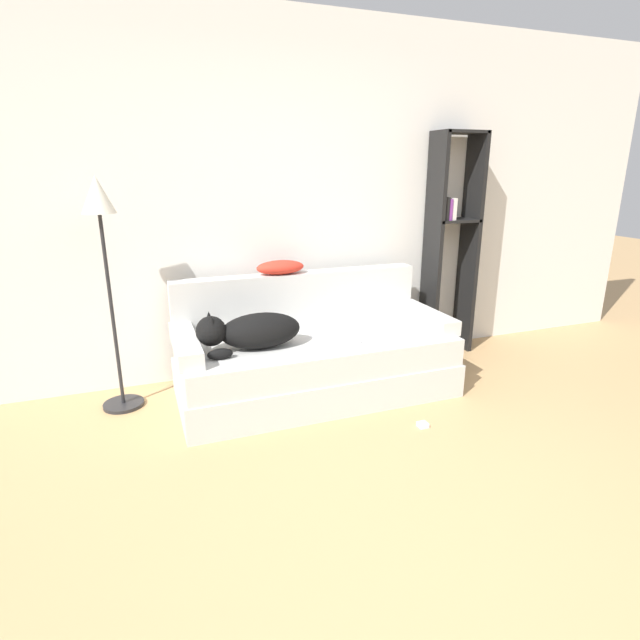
{
  "coord_description": "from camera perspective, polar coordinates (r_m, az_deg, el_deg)",
  "views": [
    {
      "loc": [
        -1.09,
        -1.32,
        1.6
      ],
      "look_at": [
        0.07,
        1.76,
        0.59
      ],
      "focal_mm": 28.0,
      "sensor_mm": 36.0,
      "label": 1
    }
  ],
  "objects": [
    {
      "name": "couch",
      "position": [
        3.65,
        -0.53,
        -5.18
      ],
      "size": [
        1.96,
        0.91,
        0.44
      ],
      "color": "silver",
      "rests_on": "ground_plane"
    },
    {
      "name": "wall_back",
      "position": [
        3.96,
        -4.73,
        13.42
      ],
      "size": [
        7.17,
        0.06,
        2.7
      ],
      "color": "silver",
      "rests_on": "ground_plane"
    },
    {
      "name": "throw_pillow",
      "position": [
        3.76,
        -4.56,
        6.03
      ],
      "size": [
        0.36,
        0.18,
        0.1
      ],
      "color": "red",
      "rests_on": "couch_backrest"
    },
    {
      "name": "couch_backrest",
      "position": [
        3.87,
        -2.51,
        2.59
      ],
      "size": [
        1.92,
        0.15,
        0.39
      ],
      "color": "silver",
      "rests_on": "couch"
    },
    {
      "name": "couch_arm_left",
      "position": [
        3.37,
        -15.12,
        -2.72
      ],
      "size": [
        0.15,
        0.72,
        0.11
      ],
      "color": "silver",
      "rests_on": "couch"
    },
    {
      "name": "power_adapter",
      "position": [
        3.34,
        11.67,
        -11.65
      ],
      "size": [
        0.06,
        0.06,
        0.03
      ],
      "color": "white",
      "rests_on": "ground_plane"
    },
    {
      "name": "couch_arm_right",
      "position": [
        3.94,
        11.92,
        0.4
      ],
      "size": [
        0.15,
        0.72,
        0.11
      ],
      "color": "silver",
      "rests_on": "couch"
    },
    {
      "name": "dog",
      "position": [
        3.32,
        -7.91,
        -1.24
      ],
      "size": [
        0.69,
        0.29,
        0.27
      ],
      "color": "black",
      "rests_on": "couch"
    },
    {
      "name": "ground_plane",
      "position": [
        2.34,
        15.39,
        -26.69
      ],
      "size": [
        20.0,
        20.0,
        0.0
      ],
      "primitive_type": "plane",
      "color": "tan"
    },
    {
      "name": "floor_lamp",
      "position": [
        3.47,
        -23.62,
        8.84
      ],
      "size": [
        0.27,
        0.27,
        1.55
      ],
      "color": "#232326",
      "rests_on": "ground_plane"
    },
    {
      "name": "bookshelf",
      "position": [
        4.47,
        14.79,
        9.21
      ],
      "size": [
        0.41,
        0.26,
        1.88
      ],
      "color": "black",
      "rests_on": "ground_plane"
    },
    {
      "name": "laptop",
      "position": [
        3.51,
        1.74,
        -2.08
      ],
      "size": [
        0.34,
        0.29,
        0.02
      ],
      "rotation": [
        0.0,
        0.0,
        -0.13
      ],
      "color": "silver",
      "rests_on": "couch"
    }
  ]
}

